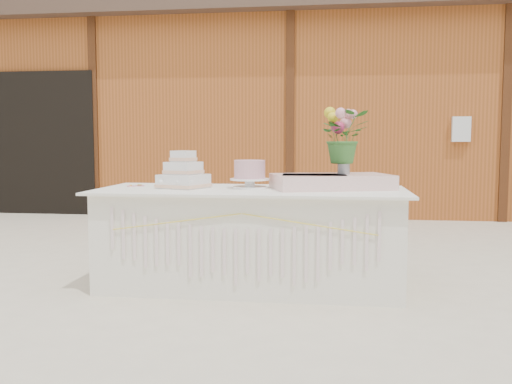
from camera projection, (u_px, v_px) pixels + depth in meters
ground at (251, 286)px, 4.49m from camera, size 80.00×80.00×0.00m
barn at (298, 111)px, 10.26m from camera, size 12.60×4.60×3.30m
cake_table at (251, 238)px, 4.45m from camera, size 2.40×1.00×0.77m
wedding_cake at (183, 175)px, 4.51m from camera, size 0.42×0.42×0.30m
pink_cake_stand at (250, 173)px, 4.47m from camera, size 0.31×0.31×0.22m
satin_runner at (331, 182)px, 4.44m from camera, size 1.01×0.76×0.11m
flower_vase at (344, 166)px, 4.48m from camera, size 0.10×0.10×0.13m
bouquet at (344, 131)px, 4.45m from camera, size 0.44×0.41×0.41m
loose_flowers at (134, 187)px, 4.56m from camera, size 0.20×0.34×0.02m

